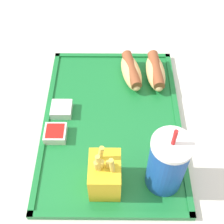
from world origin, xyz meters
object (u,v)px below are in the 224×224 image
at_px(soda_cup, 167,163).
at_px(hot_dog_far, 156,71).
at_px(sauce_cup_ketchup, 55,133).
at_px(fries_carton, 105,174).
at_px(sauce_cup_mayo, 62,109).
at_px(hot_dog_near, 131,71).

xyz_separation_m(soda_cup, hot_dog_far, (-0.28, 0.01, -0.04)).
distance_m(hot_dog_far, sauce_cup_ketchup, 0.29).
height_order(fries_carton, sauce_cup_mayo, fries_carton).
bearing_deg(fries_carton, sauce_cup_mayo, -150.04).
relative_size(hot_dog_far, sauce_cup_mayo, 2.73).
relative_size(fries_carton, sauce_cup_ketchup, 2.40).
bearing_deg(fries_carton, hot_dog_near, 168.48).
xyz_separation_m(hot_dog_near, fries_carton, (0.29, -0.06, 0.02)).
distance_m(hot_dog_far, fries_carton, 0.32).
height_order(hot_dog_near, sauce_cup_ketchup, hot_dog_near).
bearing_deg(hot_dog_far, hot_dog_near, -90.00).
bearing_deg(soda_cup, sauce_cup_ketchup, -114.92).
height_order(sauce_cup_mayo, sauce_cup_ketchup, same).
height_order(fries_carton, sauce_cup_ketchup, fries_carton).
bearing_deg(hot_dog_near, fries_carton, -11.52).
xyz_separation_m(soda_cup, sauce_cup_ketchup, (-0.10, -0.22, -0.06)).
height_order(soda_cup, fries_carton, soda_cup).
relative_size(hot_dog_far, sauce_cup_ketchup, 2.73).
relative_size(hot_dog_far, fries_carton, 1.14).
xyz_separation_m(hot_dog_far, hot_dog_near, (0.00, -0.06, -0.00)).
bearing_deg(fries_carton, soda_cup, 94.42).
bearing_deg(hot_dog_far, fries_carton, -22.32).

